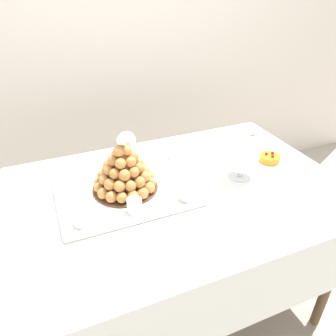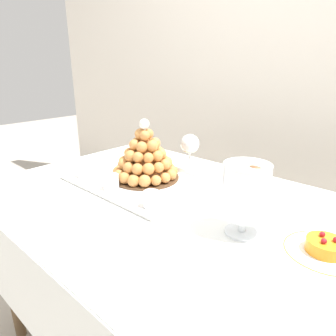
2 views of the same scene
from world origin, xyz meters
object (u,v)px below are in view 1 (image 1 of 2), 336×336
croquembouche (124,170)px  macaron_goblet (243,151)px  serving_tray (127,193)px  dessert_cup_mid_left (134,206)px  dessert_cup_centre (186,194)px  fruit_tart_plate (269,160)px  dessert_cup_left (80,220)px  wine_glass (127,141)px

croquembouche → macaron_goblet: size_ratio=1.26×
serving_tray → croquembouche: croquembouche is taller
dessert_cup_mid_left → dessert_cup_centre: dessert_cup_mid_left is taller
fruit_tart_plate → dessert_cup_mid_left: bearing=-170.6°
dessert_cup_left → dessert_cup_mid_left: 0.20m
serving_tray → dessert_cup_centre: size_ratio=10.46×
dessert_cup_mid_left → macaron_goblet: (0.50, 0.07, 0.09)m
fruit_tart_plate → serving_tray: bearing=179.0°
dessert_cup_mid_left → macaron_goblet: size_ratio=0.27×
serving_tray → wine_glass: wine_glass is taller
dessert_cup_mid_left → fruit_tart_plate: (0.70, 0.12, -0.02)m
croquembouche → macaron_goblet: (0.49, -0.10, 0.03)m
dessert_cup_left → fruit_tart_plate: (0.90, 0.11, -0.02)m
dessert_cup_left → wine_glass: wine_glass is taller
serving_tray → fruit_tart_plate: bearing=-1.0°
dessert_cup_left → macaron_goblet: size_ratio=0.23×
dessert_cup_mid_left → croquembouche: bearing=85.9°
dessert_cup_mid_left → wine_glass: (0.08, 0.35, 0.09)m
macaron_goblet → wine_glass: size_ratio=1.27×
wine_glass → fruit_tart_plate: bearing=-20.9°
croquembouche → dessert_cup_left: (-0.21, -0.15, -0.07)m
serving_tray → dessert_cup_centre: (0.20, -0.13, 0.03)m
dessert_cup_mid_left → macaron_goblet: bearing=7.4°
croquembouche → serving_tray: bearing=-98.6°
croquembouche → fruit_tart_plate: bearing=-3.7°
macaron_goblet → fruit_tart_plate: macaron_goblet is taller
croquembouche → dessert_cup_left: croquembouche is taller
dessert_cup_mid_left → serving_tray: bearing=87.1°
dessert_cup_mid_left → dessert_cup_centre: bearing=-0.3°
dessert_cup_mid_left → dessert_cup_centre: 0.21m
dessert_cup_left → fruit_tart_plate: bearing=6.9°
fruit_tart_plate → wine_glass: bearing=159.1°
dessert_cup_mid_left → macaron_goblet: macaron_goblet is taller
dessert_cup_left → wine_glass: bearing=51.1°
dessert_cup_centre → croquembouche: bearing=140.9°
croquembouche → wine_glass: (0.07, 0.19, 0.02)m
dessert_cup_centre → fruit_tart_plate: size_ratio=0.26×
dessert_cup_left → fruit_tart_plate: 0.91m
dessert_cup_mid_left → dessert_cup_centre: (0.21, -0.00, -0.00)m
croquembouche → macaron_goblet: croquembouche is taller
dessert_cup_left → macaron_goblet: 0.71m
macaron_goblet → wine_glass: (-0.42, 0.29, -0.01)m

